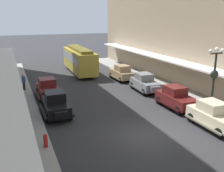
# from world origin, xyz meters

# --- Properties ---
(ground_plane) EXTENTS (200.00, 200.00, 0.00)m
(ground_plane) POSITION_xyz_m (0.00, 0.00, 0.00)
(ground_plane) COLOR #2D2D30
(sidewalk_left) EXTENTS (3.00, 60.00, 0.15)m
(sidewalk_left) POSITION_xyz_m (-7.50, 0.00, 0.07)
(sidewalk_left) COLOR #99968E
(sidewalk_left) RESTS_ON ground
(parked_car_0) EXTENTS (2.24, 4.30, 1.84)m
(parked_car_0) POSITION_xyz_m (4.64, 14.23, 0.94)
(parked_car_0) COLOR #997F5B
(parked_car_0) RESTS_ON ground
(parked_car_1) EXTENTS (2.15, 4.27, 1.84)m
(parked_car_1) POSITION_xyz_m (4.82, 3.59, 0.94)
(parked_car_1) COLOR #591919
(parked_car_1) RESTS_ON ground
(parked_car_2) EXTENTS (2.30, 4.32, 1.84)m
(parked_car_2) POSITION_xyz_m (4.86, 8.94, 0.94)
(parked_car_2) COLOR slate
(parked_car_2) RESTS_ON ground
(parked_car_3) EXTENTS (2.18, 4.28, 1.84)m
(parked_car_3) POSITION_xyz_m (-4.72, 10.50, 0.94)
(parked_car_3) COLOR #591919
(parked_car_3) RESTS_ON ground
(parked_car_4) EXTENTS (2.20, 4.28, 1.84)m
(parked_car_4) POSITION_xyz_m (-4.82, 5.79, 0.94)
(parked_car_4) COLOR black
(parked_car_4) RESTS_ON ground
(parked_car_5) EXTENTS (2.18, 4.27, 1.84)m
(parked_car_5) POSITION_xyz_m (4.83, -0.71, 0.94)
(parked_car_5) COLOR beige
(parked_car_5) RESTS_ON ground
(streetcar) EXTENTS (2.78, 9.67, 3.46)m
(streetcar) POSITION_xyz_m (0.97, 20.03, 1.90)
(streetcar) COLOR gold
(streetcar) RESTS_ON ground
(lamp_post_with_clock) EXTENTS (1.42, 0.44, 5.16)m
(lamp_post_with_clock) POSITION_xyz_m (6.40, 1.24, 2.99)
(lamp_post_with_clock) COLOR black
(lamp_post_with_clock) RESTS_ON sidewalk_right
(fire_hydrant) EXTENTS (0.24, 0.24, 0.82)m
(fire_hydrant) POSITION_xyz_m (-6.35, 0.64, 0.56)
(fire_hydrant) COLOR #B21E19
(fire_hydrant) RESTS_ON sidewalk_left
(pedestrian_0) EXTENTS (0.36, 0.24, 1.64)m
(pedestrian_0) POSITION_xyz_m (-6.67, 13.53, 0.99)
(pedestrian_0) COLOR #2D2D33
(pedestrian_0) RESTS_ON sidewalk_left
(pedestrian_1) EXTENTS (0.36, 0.28, 1.67)m
(pedestrian_1) POSITION_xyz_m (-8.48, 0.76, 1.01)
(pedestrian_1) COLOR #2D2D33
(pedestrian_1) RESTS_ON sidewalk_left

